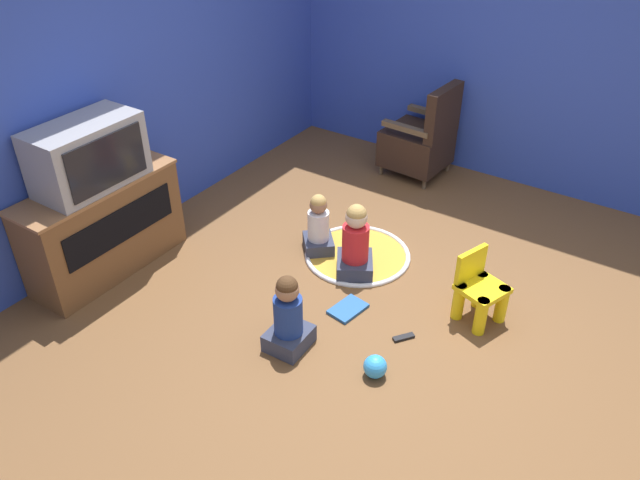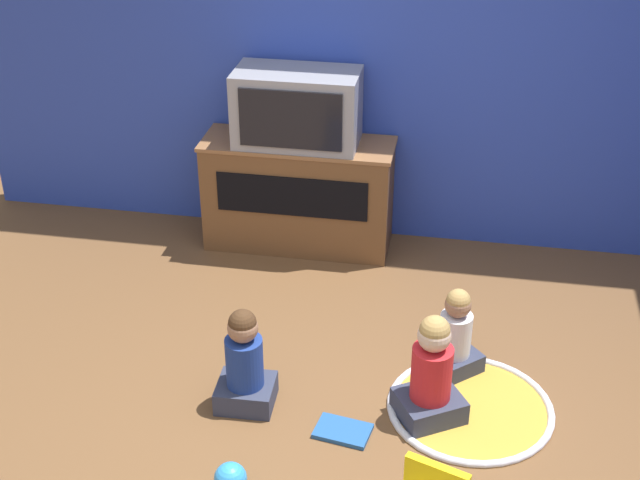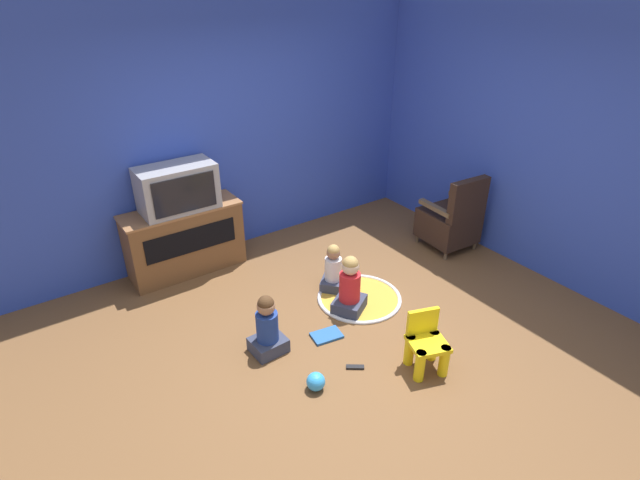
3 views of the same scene
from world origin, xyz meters
TOP-DOWN VIEW (x-y plane):
  - ground_plane at (0.00, 0.00)m, footprint 30.00×30.00m
  - wall_back at (-0.26, 2.19)m, footprint 5.49×0.12m
  - wall_right at (2.43, -0.37)m, footprint 0.12×5.25m
  - tv_cabinet at (-0.74, 1.90)m, footprint 1.24×0.44m
  - television at (-0.74, 1.89)m, footprint 0.77×0.42m
  - black_armchair at (1.99, 0.60)m, footprint 0.58×0.62m
  - yellow_kid_chair at (0.29, -0.69)m, footprint 0.38×0.37m
  - play_mat at (0.46, 0.37)m, footprint 0.85×0.85m
  - child_watching_left at (0.35, 0.68)m, footprint 0.35×0.35m
  - child_watching_center at (0.25, 0.28)m, footprint 0.41×0.39m
  - child_watching_right at (-0.68, 0.22)m, footprint 0.30×0.26m
  - toy_ball at (-0.60, -0.38)m, footprint 0.15×0.15m
  - book at (-0.16, 0.09)m, footprint 0.29×0.22m
  - remote_control at (-0.20, -0.38)m, footprint 0.15×0.12m

SIDE VIEW (x-z plane):
  - ground_plane at x=0.00m, z-range 0.00..0.00m
  - play_mat at x=0.46m, z-range -0.01..0.03m
  - remote_control at x=-0.20m, z-range 0.00..0.02m
  - book at x=-0.16m, z-range 0.00..0.02m
  - toy_ball at x=-0.60m, z-range 0.00..0.15m
  - yellow_kid_chair at x=0.29m, z-range -0.04..0.47m
  - child_watching_left at x=0.35m, z-range -0.03..0.48m
  - child_watching_right at x=-0.68m, z-range -0.04..0.53m
  - child_watching_center at x=0.25m, z-range -0.04..0.57m
  - black_armchair at x=1.99m, z-range -0.11..0.82m
  - tv_cabinet at x=-0.74m, z-range 0.01..0.75m
  - television at x=-0.74m, z-range 0.74..1.21m
  - wall_back at x=-0.26m, z-range 0.00..2.82m
  - wall_right at x=2.43m, z-range 0.00..2.82m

